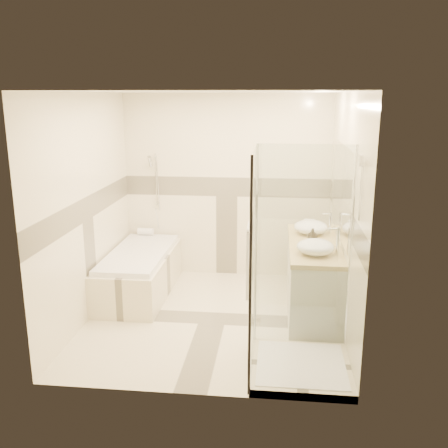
# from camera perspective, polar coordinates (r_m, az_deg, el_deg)

# --- Properties ---
(room) EXTENTS (2.82, 3.02, 2.52)m
(room) POSITION_cam_1_polar(r_m,az_deg,el_deg) (5.38, -0.75, 1.53)
(room) COLOR beige
(room) RESTS_ON ground
(bathtub) EXTENTS (0.75, 1.70, 0.56)m
(bathtub) POSITION_cam_1_polar(r_m,az_deg,el_deg) (6.46, -9.62, -5.23)
(bathtub) COLOR beige
(bathtub) RESTS_ON ground
(vanity) EXTENTS (0.58, 1.62, 0.85)m
(vanity) POSITION_cam_1_polar(r_m,az_deg,el_deg) (5.87, 10.10, -6.06)
(vanity) COLOR silver
(vanity) RESTS_ON ground
(shower_enclosure) EXTENTS (0.96, 0.93, 2.04)m
(shower_enclosure) POSITION_cam_1_polar(r_m,az_deg,el_deg) (4.65, 7.47, -10.53)
(shower_enclosure) COLOR beige
(shower_enclosure) RESTS_ON ground
(vessel_sink_near) EXTENTS (0.40, 0.40, 0.16)m
(vessel_sink_near) POSITION_cam_1_polar(r_m,az_deg,el_deg) (6.07, 9.91, -0.36)
(vessel_sink_near) COLOR white
(vessel_sink_near) RESTS_ON vanity
(vessel_sink_far) EXTENTS (0.39, 0.39, 0.16)m
(vessel_sink_far) POSITION_cam_1_polar(r_m,az_deg,el_deg) (5.30, 10.42, -2.59)
(vessel_sink_far) COLOR white
(vessel_sink_far) RESTS_ON vanity
(faucet_near) EXTENTS (0.11, 0.03, 0.27)m
(faucet_near) POSITION_cam_1_polar(r_m,az_deg,el_deg) (6.07, 11.97, 0.25)
(faucet_near) COLOR silver
(faucet_near) RESTS_ON vanity
(faucet_far) EXTENTS (0.12, 0.03, 0.30)m
(faucet_far) POSITION_cam_1_polar(r_m,az_deg,el_deg) (5.30, 12.78, -1.66)
(faucet_far) COLOR silver
(faucet_far) RESTS_ON vanity
(amenity_bottle_a) EXTENTS (0.09, 0.09, 0.14)m
(amenity_bottle_a) POSITION_cam_1_polar(r_m,az_deg,el_deg) (5.73, 10.11, -1.36)
(amenity_bottle_a) COLOR black
(amenity_bottle_a) RESTS_ON vanity
(amenity_bottle_b) EXTENTS (0.15, 0.15, 0.15)m
(amenity_bottle_b) POSITION_cam_1_polar(r_m,az_deg,el_deg) (5.78, 10.08, -1.20)
(amenity_bottle_b) COLOR black
(amenity_bottle_b) RESTS_ON vanity
(folded_towels) EXTENTS (0.15, 0.23, 0.07)m
(folded_towels) POSITION_cam_1_polar(r_m,az_deg,el_deg) (6.42, 9.71, 0.04)
(folded_towels) COLOR white
(folded_towels) RESTS_ON vanity
(rolled_towel) EXTENTS (0.22, 0.10, 0.10)m
(rolled_towel) POSITION_cam_1_polar(r_m,az_deg,el_deg) (7.09, -8.95, -0.85)
(rolled_towel) COLOR white
(rolled_towel) RESTS_ON bathtub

